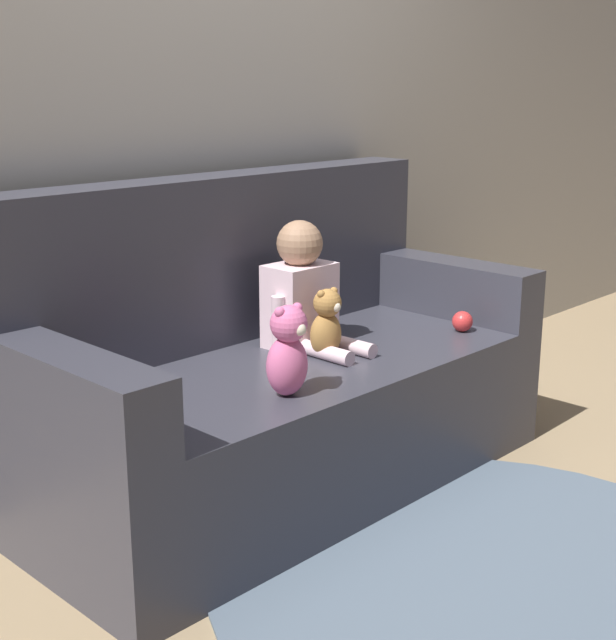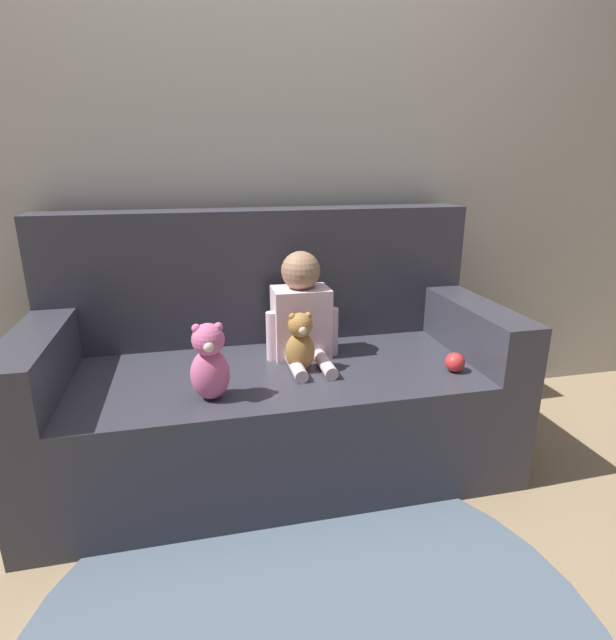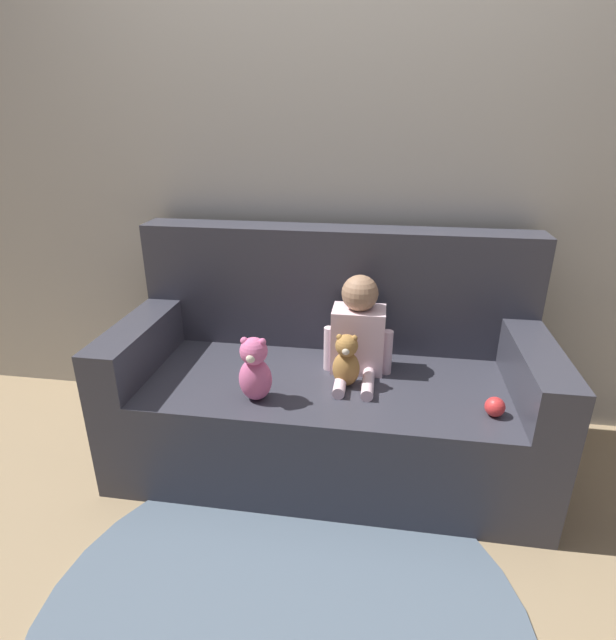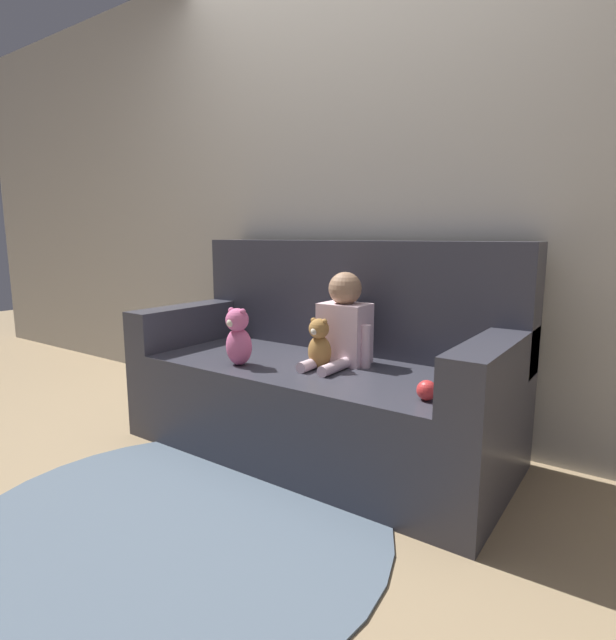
% 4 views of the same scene
% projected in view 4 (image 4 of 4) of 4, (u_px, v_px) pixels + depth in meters
% --- Properties ---
extents(ground_plane, '(12.00, 12.00, 0.00)m').
position_uv_depth(ground_plane, '(315.00, 449.00, 2.41)').
color(ground_plane, '#9E8460').
extents(wall_back, '(8.00, 0.05, 2.60)m').
position_uv_depth(wall_back, '(369.00, 180.00, 2.58)').
color(wall_back, '#ADA89E').
rests_on(wall_back, ground_plane).
extents(couch, '(1.78, 0.81, 0.99)m').
position_uv_depth(couch, '(323.00, 378.00, 2.40)').
color(couch, '#383842').
rests_on(couch, ground_plane).
extents(person_baby, '(0.29, 0.35, 0.42)m').
position_uv_depth(person_baby, '(343.00, 325.00, 2.28)').
color(person_baby, silver).
rests_on(person_baby, couch).
extents(teddy_bear_brown, '(0.11, 0.10, 0.23)m').
position_uv_depth(teddy_bear_brown, '(319.00, 344.00, 2.19)').
color(teddy_bear_brown, '#AD7A3D').
rests_on(teddy_bear_brown, couch).
extents(plush_toy_side, '(0.13, 0.12, 0.26)m').
position_uv_depth(plush_toy_side, '(238.00, 337.00, 2.25)').
color(plush_toy_side, '#DB6699').
rests_on(plush_toy_side, couch).
extents(toy_ball, '(0.07, 0.07, 0.07)m').
position_uv_depth(toy_ball, '(427.00, 390.00, 1.78)').
color(toy_ball, red).
rests_on(toy_ball, couch).
extents(floor_rug, '(1.54, 1.54, 0.01)m').
position_uv_depth(floor_rug, '(175.00, 525.00, 1.76)').
color(floor_rug, slate).
rests_on(floor_rug, ground_plane).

